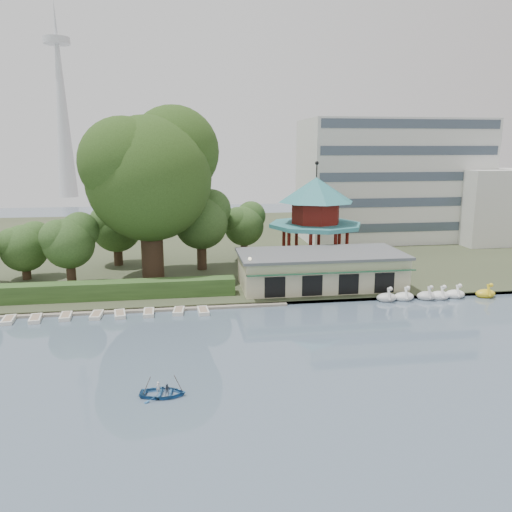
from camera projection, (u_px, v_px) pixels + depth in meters
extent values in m
plane|color=slate|center=(266.00, 383.00, 34.35)|extent=(220.00, 220.00, 0.00)
cube|color=#424930|center=(215.00, 242.00, 84.56)|extent=(220.00, 70.00, 0.40)
cube|color=gray|center=(238.00, 304.00, 51.04)|extent=(220.00, 0.60, 0.30)
cube|color=gray|center=(117.00, 310.00, 49.23)|extent=(34.00, 1.60, 0.24)
cube|color=beige|center=(320.00, 270.00, 56.58)|extent=(18.00, 8.00, 3.60)
cube|color=#595B5E|center=(321.00, 254.00, 56.17)|extent=(18.60, 8.60, 0.30)
cube|color=#194C2D|center=(332.00, 273.00, 52.26)|extent=(18.00, 1.59, 0.45)
cylinder|color=beige|center=(314.00, 261.00, 66.79)|extent=(10.40, 10.40, 1.20)
cylinder|color=teal|center=(315.00, 225.00, 65.76)|extent=(12.40, 12.40, 0.50)
cylinder|color=maroon|center=(316.00, 213.00, 65.40)|extent=(6.40, 6.40, 2.80)
cone|color=teal|center=(316.00, 190.00, 64.76)|extent=(10.00, 10.00, 3.20)
cylinder|color=black|center=(317.00, 170.00, 64.23)|extent=(0.16, 0.16, 1.80)
cube|color=silver|center=(391.00, 180.00, 84.77)|extent=(30.00, 14.00, 20.00)
cube|color=silver|center=(497.00, 206.00, 82.12)|extent=(14.00, 10.00, 12.00)
cone|color=silver|center=(61.00, 102.00, 157.22)|extent=(6.00, 6.00, 60.00)
cylinder|color=silver|center=(57.00, 41.00, 153.38)|extent=(8.00, 8.00, 2.00)
cube|color=#355624|center=(91.00, 291.00, 51.73)|extent=(30.00, 2.00, 1.80)
cylinder|color=black|center=(250.00, 278.00, 52.42)|extent=(0.12, 0.12, 4.00)
sphere|color=beige|center=(250.00, 259.00, 51.97)|extent=(0.36, 0.36, 0.36)
cylinder|color=#3A281C|center=(152.00, 239.00, 59.01)|extent=(2.60, 2.60, 9.61)
sphere|color=#2D4B19|center=(149.00, 179.00, 57.50)|extent=(14.44, 14.44, 14.44)
sphere|color=#2D4B19|center=(174.00, 152.00, 59.35)|extent=(10.83, 10.83, 10.83)
sphere|color=#2D4B19|center=(124.00, 162.00, 55.33)|extent=(10.11, 10.11, 10.11)
cylinder|color=#3A281C|center=(71.00, 269.00, 56.38)|extent=(1.02, 1.02, 4.00)
sphere|color=#355624|center=(69.00, 243.00, 55.75)|extent=(5.68, 5.68, 5.68)
sphere|color=#355624|center=(80.00, 231.00, 56.47)|extent=(4.26, 4.26, 4.26)
sphere|color=#355624|center=(58.00, 238.00, 54.89)|extent=(3.98, 3.98, 3.98)
cylinder|color=#3A281C|center=(26.00, 267.00, 59.49)|extent=(1.01, 1.01, 3.07)
sphere|color=#355624|center=(24.00, 248.00, 59.00)|extent=(5.59, 5.59, 5.59)
sphere|color=#355624|center=(35.00, 238.00, 59.76)|extent=(4.19, 4.19, 4.19)
sphere|color=#355624|center=(13.00, 244.00, 58.19)|extent=(3.91, 3.91, 3.91)
cylinder|color=#3A281C|center=(202.00, 250.00, 64.24)|extent=(1.23, 1.23, 4.93)
sphere|color=#355624|center=(201.00, 222.00, 63.46)|extent=(6.84, 6.84, 6.84)
sphere|color=#355624|center=(211.00, 209.00, 64.31)|extent=(5.13, 5.13, 5.13)
sphere|color=#355624|center=(192.00, 216.00, 62.42)|extent=(4.79, 4.79, 4.79)
cylinder|color=#3A281C|center=(244.00, 247.00, 69.07)|extent=(0.98, 0.98, 3.96)
sphere|color=#355624|center=(244.00, 226.00, 68.44)|extent=(5.45, 5.45, 5.45)
sphere|color=#355624|center=(251.00, 216.00, 69.12)|extent=(4.09, 4.09, 4.09)
sphere|color=#355624|center=(237.00, 221.00, 67.61)|extent=(3.81, 3.81, 3.81)
cylinder|color=#3A281C|center=(118.00, 250.00, 66.61)|extent=(1.17, 1.17, 4.10)
sphere|color=#355624|center=(117.00, 228.00, 65.96)|extent=(6.49, 6.49, 6.49)
sphere|color=#355624|center=(127.00, 217.00, 66.81)|extent=(4.87, 4.87, 4.87)
sphere|color=#355624|center=(107.00, 222.00, 65.00)|extent=(4.55, 4.55, 4.55)
ellipsoid|color=silver|center=(387.00, 298.00, 52.64)|extent=(2.16, 1.44, 0.99)
cylinder|color=silver|center=(389.00, 294.00, 51.99)|extent=(0.26, 0.79, 1.29)
sphere|color=silver|center=(391.00, 289.00, 51.56)|extent=(0.44, 0.44, 0.44)
ellipsoid|color=white|center=(404.00, 297.00, 52.97)|extent=(2.16, 1.44, 0.99)
cylinder|color=white|center=(406.00, 293.00, 52.32)|extent=(0.26, 0.79, 1.29)
sphere|color=white|center=(408.00, 288.00, 51.89)|extent=(0.44, 0.44, 0.44)
ellipsoid|color=silver|center=(427.00, 296.00, 53.22)|extent=(2.16, 1.44, 0.99)
cylinder|color=silver|center=(430.00, 292.00, 52.57)|extent=(0.26, 0.79, 1.29)
sphere|color=silver|center=(431.00, 287.00, 52.14)|extent=(0.44, 0.44, 0.44)
ellipsoid|color=white|center=(439.00, 296.00, 53.33)|extent=(2.16, 1.44, 0.99)
cylinder|color=white|center=(443.00, 292.00, 52.68)|extent=(0.26, 0.79, 1.29)
sphere|color=white|center=(444.00, 287.00, 52.25)|extent=(0.44, 0.44, 0.44)
ellipsoid|color=white|center=(455.00, 294.00, 53.81)|extent=(2.16, 1.44, 0.99)
cylinder|color=white|center=(458.00, 291.00, 53.16)|extent=(0.26, 0.79, 1.29)
sphere|color=white|center=(460.00, 286.00, 52.74)|extent=(0.44, 0.44, 0.44)
ellipsoid|color=yellow|center=(485.00, 294.00, 54.03)|extent=(2.16, 1.44, 0.99)
cylinder|color=yellow|center=(489.00, 290.00, 53.38)|extent=(0.26, 0.79, 1.29)
sphere|color=yellow|center=(491.00, 285.00, 52.95)|extent=(0.44, 0.44, 0.44)
cube|color=silver|center=(9.00, 320.00, 46.32)|extent=(1.22, 2.39, 0.36)
cube|color=silver|center=(35.00, 319.00, 46.65)|extent=(1.30, 2.41, 0.36)
cube|color=silver|center=(66.00, 316.00, 47.35)|extent=(1.19, 2.37, 0.36)
cube|color=silver|center=(97.00, 315.00, 47.66)|extent=(1.08, 2.33, 0.36)
cube|color=silver|center=(120.00, 314.00, 47.92)|extent=(1.35, 2.43, 0.36)
cube|color=silver|center=(149.00, 313.00, 48.39)|extent=(1.08, 2.33, 0.36)
cube|color=silver|center=(179.00, 311.00, 48.90)|extent=(1.22, 2.39, 0.36)
cube|color=silver|center=(203.00, 311.00, 48.90)|extent=(1.17, 2.37, 0.36)
imported|color=#2A6198|center=(163.00, 390.00, 32.44)|extent=(4.55, 3.52, 0.87)
imported|color=silver|center=(158.00, 388.00, 32.58)|extent=(0.32, 0.24, 0.83)
imported|color=#323B48|center=(167.00, 390.00, 32.28)|extent=(0.42, 0.35, 0.80)
cylinder|color=#3A281C|center=(144.00, 392.00, 32.29)|extent=(0.94, 0.29, 2.01)
cylinder|color=#3A281C|center=(181.00, 390.00, 32.63)|extent=(0.94, 0.29, 2.01)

